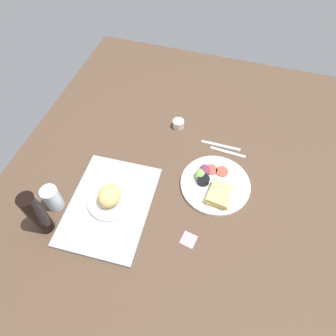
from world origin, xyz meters
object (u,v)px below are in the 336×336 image
(soda_bottle, at_px, (37,214))
(bread_plate_near, at_px, (110,197))
(knife, at_px, (221,145))
(drinking_glass, at_px, (52,198))
(sticky_note, at_px, (189,240))
(plate_with_salad, at_px, (214,184))
(espresso_cup, at_px, (178,124))
(fork, at_px, (228,152))
(serving_tray, at_px, (110,205))

(soda_bottle, bearing_deg, bread_plate_near, -49.54)
(bread_plate_near, distance_m, knife, 0.58)
(drinking_glass, relative_size, sticky_note, 2.05)
(plate_with_salad, distance_m, sticky_note, 0.27)
(drinking_glass, relative_size, espresso_cup, 2.05)
(plate_with_salad, xyz_separation_m, espresso_cup, (0.30, 0.25, 0.00))
(bread_plate_near, height_order, knife, bread_plate_near)
(sticky_note, bearing_deg, plate_with_salad, -9.17)
(plate_with_salad, distance_m, drinking_glass, 0.68)
(drinking_glass, distance_m, soda_bottle, 0.12)
(drinking_glass, xyz_separation_m, sticky_note, (0.01, -0.57, -0.06))
(fork, xyz_separation_m, sticky_note, (-0.47, 0.07, -0.00))
(plate_with_salad, distance_m, soda_bottle, 0.72)
(drinking_glass, xyz_separation_m, knife, (0.52, -0.60, -0.05))
(plate_with_salad, bearing_deg, fork, -6.64)
(bread_plate_near, distance_m, espresso_cup, 0.52)
(bread_plate_near, relative_size, plate_with_salad, 0.64)
(soda_bottle, height_order, espresso_cup, soda_bottle)
(soda_bottle, relative_size, fork, 1.36)
(soda_bottle, relative_size, sticky_note, 4.12)
(plate_with_salad, distance_m, espresso_cup, 0.39)
(drinking_glass, distance_m, espresso_cup, 0.69)
(plate_with_salad, xyz_separation_m, knife, (0.24, 0.02, -0.01))
(bread_plate_near, xyz_separation_m, knife, (0.44, -0.38, -0.05))
(plate_with_salad, height_order, sticky_note, plate_with_salad)
(bread_plate_near, height_order, sticky_note, bread_plate_near)
(bread_plate_near, height_order, fork, bread_plate_near)
(plate_with_salad, distance_m, fork, 0.21)
(serving_tray, distance_m, bread_plate_near, 0.04)
(drinking_glass, height_order, soda_bottle, soda_bottle)
(espresso_cup, bearing_deg, bread_plate_near, 163.58)
(bread_plate_near, height_order, drinking_glass, drinking_glass)
(serving_tray, relative_size, plate_with_salad, 1.48)
(serving_tray, xyz_separation_m, knife, (0.46, -0.38, -0.01))
(bread_plate_near, bearing_deg, soda_bottle, 130.46)
(plate_with_salad, bearing_deg, sticky_note, 170.83)
(espresso_cup, relative_size, fork, 0.33)
(bread_plate_near, distance_m, plate_with_salad, 0.45)
(soda_bottle, distance_m, knife, 0.86)
(fork, bearing_deg, soda_bottle, 46.58)
(fork, distance_m, knife, 0.05)
(serving_tray, xyz_separation_m, sticky_note, (-0.05, -0.35, -0.01))
(fork, height_order, sticky_note, fork)
(bread_plate_near, relative_size, drinking_glass, 1.70)
(serving_tray, bearing_deg, sticky_note, -97.48)
(bread_plate_near, xyz_separation_m, sticky_note, (-0.06, -0.35, -0.05))
(serving_tray, height_order, sticky_note, serving_tray)
(bread_plate_near, xyz_separation_m, espresso_cup, (0.50, -0.15, -0.03))
(fork, relative_size, sticky_note, 3.04)
(soda_bottle, distance_m, sticky_note, 0.58)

